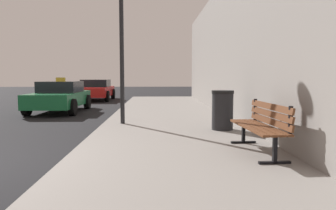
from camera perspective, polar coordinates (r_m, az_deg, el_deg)
sidewalk at (r=5.09m, az=3.39°, el=-10.97°), size 4.00×32.00×0.15m
building_wall at (r=5.63m, az=27.17°, el=13.92°), size 0.70×32.00×4.80m
bench at (r=5.85m, az=16.55°, el=-3.16°), size 0.58×1.77×0.89m
trash_bin at (r=8.09m, az=9.72°, el=-0.88°), size 0.55×0.55×0.98m
street_lamp at (r=9.25m, az=-8.36°, el=16.71°), size 0.36×0.36×4.73m
car_green at (r=14.01m, az=-18.74°, el=1.46°), size 1.93×4.03×1.43m
car_red at (r=20.31m, az=-12.81°, el=2.69°), size 2.02×4.02×1.27m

